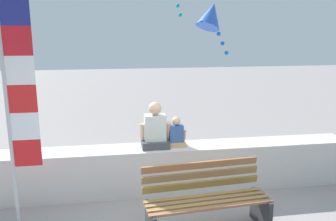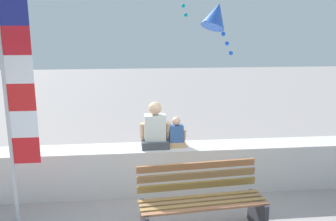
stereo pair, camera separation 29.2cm
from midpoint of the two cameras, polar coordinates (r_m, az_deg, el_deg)
seawall_ledge at (r=5.95m, az=-1.06°, el=-9.23°), size 6.12×0.54×0.76m
park_bench at (r=4.82m, az=4.36°, el=-14.31°), size 1.68×0.75×0.88m
person_adult at (r=5.70m, az=-3.55°, el=-3.13°), size 0.49×0.36×0.75m
person_child at (r=5.77m, az=-0.14°, el=-3.92°), size 0.32×0.24×0.49m
flag_banner at (r=4.92m, az=-24.95°, el=3.99°), size 0.40×0.05×3.39m
kite_blue at (r=7.27m, az=5.77°, el=14.93°), size 0.81×0.78×1.09m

